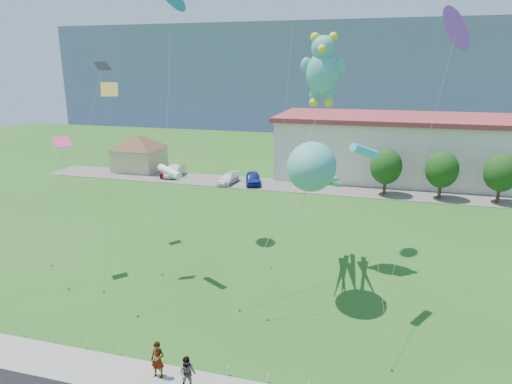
{
  "coord_description": "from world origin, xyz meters",
  "views": [
    {
      "loc": [
        9.49,
        -19.25,
        14.6
      ],
      "look_at": [
        1.81,
        8.0,
        6.71
      ],
      "focal_mm": 32.0,
      "sensor_mm": 36.0,
      "label": 1
    }
  ],
  "objects_px": {
    "pavilion": "(139,149)",
    "parked_car_blue": "(253,178)",
    "parked_car_silver": "(175,171)",
    "parked_car_white": "(228,178)",
    "pedestrian_left": "(158,360)",
    "pedestrian_right": "(188,374)",
    "octopus_kite": "(314,173)",
    "parked_car_red": "(170,171)",
    "teddy_bear_kite": "(323,68)"
  },
  "relations": [
    {
      "from": "pedestrian_right",
      "to": "parked_car_blue",
      "type": "height_order",
      "value": "pedestrian_right"
    },
    {
      "from": "pedestrian_right",
      "to": "parked_car_white",
      "type": "xyz_separation_m",
      "value": [
        -10.81,
        36.9,
        -0.26
      ]
    },
    {
      "from": "pedestrian_right",
      "to": "parked_car_blue",
      "type": "xyz_separation_m",
      "value": [
        -7.64,
        37.31,
        -0.11
      ]
    },
    {
      "from": "pedestrian_left",
      "to": "parked_car_red",
      "type": "height_order",
      "value": "pedestrian_left"
    },
    {
      "from": "pedestrian_left",
      "to": "octopus_kite",
      "type": "xyz_separation_m",
      "value": [
        5.54,
        11.12,
        7.03
      ]
    },
    {
      "from": "octopus_kite",
      "to": "parked_car_silver",
      "type": "bearing_deg",
      "value": 130.23
    },
    {
      "from": "parked_car_white",
      "to": "teddy_bear_kite",
      "type": "bearing_deg",
      "value": -50.62
    },
    {
      "from": "pavilion",
      "to": "teddy_bear_kite",
      "type": "distance_m",
      "value": 39.63
    },
    {
      "from": "pavilion",
      "to": "parked_car_red",
      "type": "xyz_separation_m",
      "value": [
        5.93,
        -2.36,
        -2.22
      ]
    },
    {
      "from": "pedestrian_right",
      "to": "parked_car_silver",
      "type": "distance_m",
      "value": 42.98
    },
    {
      "from": "pedestrian_left",
      "to": "pedestrian_right",
      "type": "distance_m",
      "value": 1.8
    },
    {
      "from": "parked_car_silver",
      "to": "teddy_bear_kite",
      "type": "relative_size",
      "value": 0.27
    },
    {
      "from": "pavilion",
      "to": "pedestrian_left",
      "type": "xyz_separation_m",
      "value": [
        23.86,
        -40.41,
        -2.0
      ]
    },
    {
      "from": "parked_car_white",
      "to": "parked_car_blue",
      "type": "relative_size",
      "value": 0.95
    },
    {
      "from": "parked_car_red",
      "to": "octopus_kite",
      "type": "xyz_separation_m",
      "value": [
        23.47,
        -26.93,
        7.25
      ]
    },
    {
      "from": "pedestrian_left",
      "to": "parked_car_blue",
      "type": "xyz_separation_m",
      "value": [
        -5.89,
        36.86,
        -0.19
      ]
    },
    {
      "from": "parked_car_red",
      "to": "pavilion",
      "type": "bearing_deg",
      "value": 153.4
    },
    {
      "from": "octopus_kite",
      "to": "pedestrian_right",
      "type": "bearing_deg",
      "value": -108.18
    },
    {
      "from": "teddy_bear_kite",
      "to": "parked_car_silver",
      "type": "bearing_deg",
      "value": 135.51
    },
    {
      "from": "pedestrian_left",
      "to": "parked_car_white",
      "type": "xyz_separation_m",
      "value": [
        -9.06,
        36.44,
        -0.34
      ]
    },
    {
      "from": "pavilion",
      "to": "parked_car_white",
      "type": "xyz_separation_m",
      "value": [
        14.8,
        -3.97,
        -2.34
      ]
    },
    {
      "from": "parked_car_silver",
      "to": "parked_car_blue",
      "type": "relative_size",
      "value": 1.01
    },
    {
      "from": "parked_car_blue",
      "to": "octopus_kite",
      "type": "bearing_deg",
      "value": -83.67
    },
    {
      "from": "parked_car_white",
      "to": "octopus_kite",
      "type": "bearing_deg",
      "value": -55.58
    },
    {
      "from": "parked_car_blue",
      "to": "pedestrian_right",
      "type": "bearing_deg",
      "value": -96.05
    },
    {
      "from": "pavilion",
      "to": "parked_car_blue",
      "type": "relative_size",
      "value": 2.04
    },
    {
      "from": "pedestrian_left",
      "to": "parked_car_silver",
      "type": "bearing_deg",
      "value": 111.99
    },
    {
      "from": "pedestrian_right",
      "to": "parked_car_white",
      "type": "distance_m",
      "value": 38.45
    },
    {
      "from": "parked_car_white",
      "to": "parked_car_blue",
      "type": "xyz_separation_m",
      "value": [
        3.17,
        0.42,
        0.15
      ]
    },
    {
      "from": "parked_car_red",
      "to": "pedestrian_left",
      "type": "bearing_deg",
      "value": -69.65
    },
    {
      "from": "parked_car_white",
      "to": "parked_car_blue",
      "type": "bearing_deg",
      "value": 11.92
    },
    {
      "from": "pedestrian_right",
      "to": "teddy_bear_kite",
      "type": "relative_size",
      "value": 0.1
    },
    {
      "from": "pedestrian_left",
      "to": "parked_car_blue",
      "type": "relative_size",
      "value": 0.41
    },
    {
      "from": "parked_car_silver",
      "to": "octopus_kite",
      "type": "height_order",
      "value": "octopus_kite"
    },
    {
      "from": "parked_car_silver",
      "to": "pavilion",
      "type": "bearing_deg",
      "value": 154.39
    },
    {
      "from": "pedestrian_left",
      "to": "octopus_kite",
      "type": "distance_m",
      "value": 14.27
    },
    {
      "from": "pedestrian_left",
      "to": "parked_car_red",
      "type": "distance_m",
      "value": 42.06
    },
    {
      "from": "pavilion",
      "to": "parked_car_blue",
      "type": "distance_m",
      "value": 18.45
    },
    {
      "from": "parked_car_white",
      "to": "parked_car_silver",
      "type": "bearing_deg",
      "value": 173.1
    },
    {
      "from": "pedestrian_left",
      "to": "octopus_kite",
      "type": "height_order",
      "value": "octopus_kite"
    },
    {
      "from": "pedestrian_right",
      "to": "parked_car_white",
      "type": "relative_size",
      "value": 0.39
    },
    {
      "from": "pedestrian_left",
      "to": "parked_car_red",
      "type": "bearing_deg",
      "value": 112.82
    },
    {
      "from": "pedestrian_right",
      "to": "teddy_bear_kite",
      "type": "bearing_deg",
      "value": 70.58
    },
    {
      "from": "octopus_kite",
      "to": "teddy_bear_kite",
      "type": "xyz_separation_m",
      "value": [
        -0.33,
        4.89,
        6.34
      ]
    },
    {
      "from": "parked_car_white",
      "to": "parked_car_red",
      "type": "bearing_deg",
      "value": 174.18
    },
    {
      "from": "parked_car_silver",
      "to": "pedestrian_right",
      "type": "bearing_deg",
      "value": -69.93
    },
    {
      "from": "pavilion",
      "to": "parked_car_white",
      "type": "relative_size",
      "value": 2.15
    },
    {
      "from": "pedestrian_right",
      "to": "parked_car_red",
      "type": "bearing_deg",
      "value": 109.54
    },
    {
      "from": "parked_car_blue",
      "to": "teddy_bear_kite",
      "type": "distance_m",
      "value": 27.25
    },
    {
      "from": "teddy_bear_kite",
      "to": "parked_car_white",
      "type": "bearing_deg",
      "value": 124.93
    }
  ]
}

